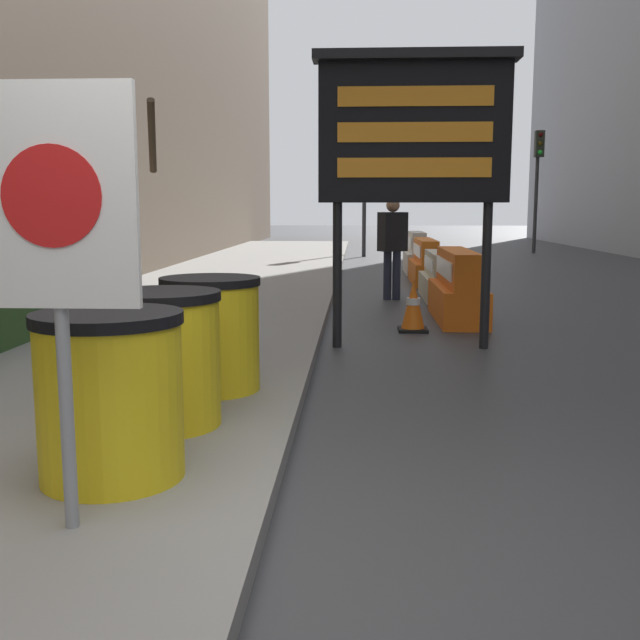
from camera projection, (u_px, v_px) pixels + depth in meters
ground_plane at (254, 582)px, 3.04m from camera, size 120.00×120.00×0.00m
bare_tree at (120, 203)px, 11.92m from camera, size 1.63×1.76×3.06m
barrel_drum_foreground at (110, 395)px, 3.81m from camera, size 0.76×0.76×0.86m
barrel_drum_middle at (162, 358)px, 4.74m from camera, size 0.76×0.76×0.86m
barrel_drum_back at (211, 334)px, 5.67m from camera, size 0.76×0.76×0.86m
warning_sign at (55, 225)px, 3.06m from camera, size 0.69×0.08×1.88m
message_board at (414, 132)px, 7.76m from camera, size 2.10×0.36×3.08m
jersey_barrier_orange_far at (457, 289)px, 10.05m from camera, size 0.59×2.08×0.94m
jersey_barrier_cream at (438, 278)px, 12.46m from camera, size 0.52×1.77×0.77m
jersey_barrier_orange_near at (425, 264)px, 14.91m from camera, size 0.54×2.12×0.88m
jersey_barrier_white at (416, 255)px, 17.24m from camera, size 0.52×1.66×0.95m
traffic_cone_near at (428, 262)px, 16.46m from camera, size 0.35×0.35×0.63m
traffic_cone_mid at (469, 274)px, 12.77m from camera, size 0.42×0.42×0.76m
traffic_cone_far at (413, 306)px, 9.13m from camera, size 0.36×0.36×0.64m
traffic_light_near_curb at (365, 151)px, 22.42m from camera, size 0.28×0.45×4.40m
traffic_light_far_side at (538, 165)px, 24.40m from camera, size 0.28×0.45×3.96m
pedestrian_worker at (392, 240)px, 12.18m from camera, size 0.50×0.44×1.65m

